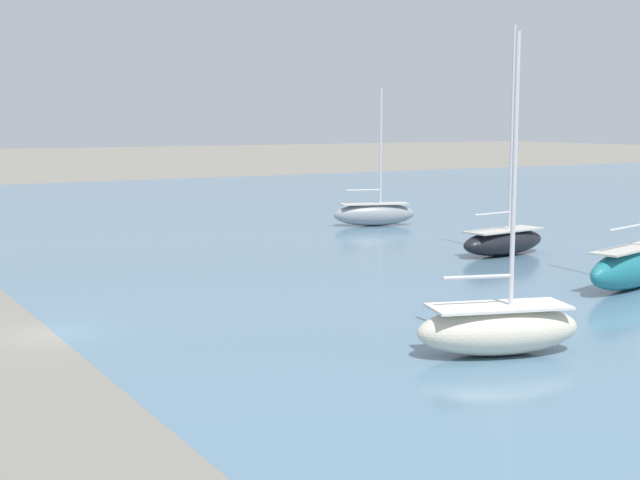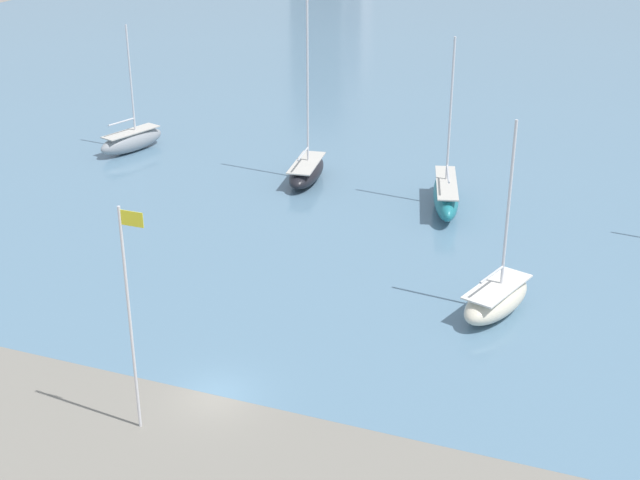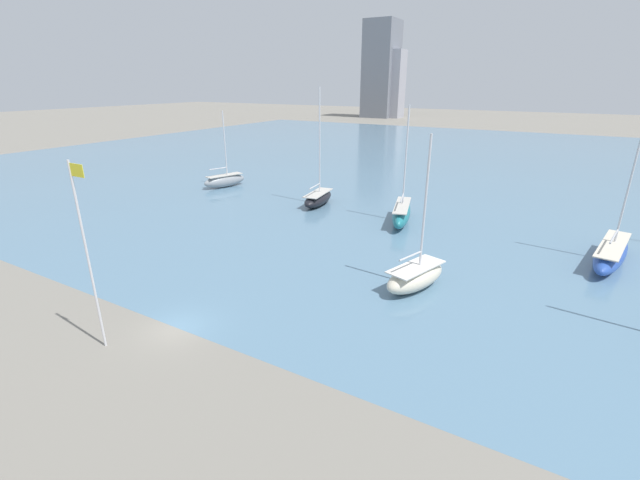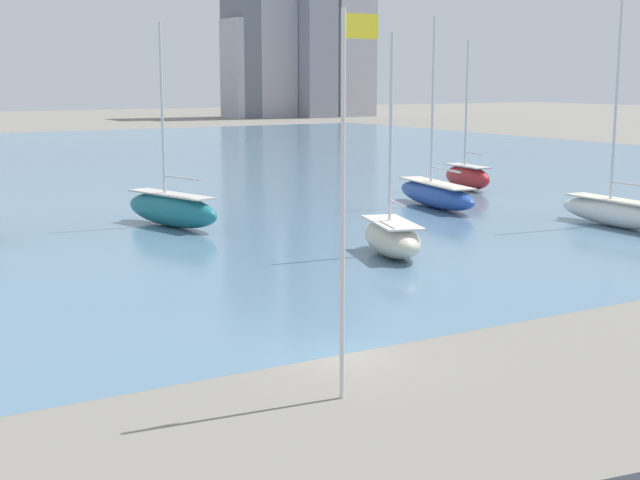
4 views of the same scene
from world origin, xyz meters
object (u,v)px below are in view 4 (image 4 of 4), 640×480
Objects in this scene: sailboat_teal at (171,209)px; sailboat_red at (467,176)px; sailboat_white at (619,212)px; sailboat_blue at (436,194)px; sailboat_cream at (392,237)px; flag_pole at (344,193)px.

sailboat_teal reaches higher than sailboat_red.
sailboat_white is 1.22× the size of sailboat_red.
sailboat_white is 13.95m from sailboat_blue.
sailboat_cream is 0.77× the size of sailboat_white.
sailboat_cream is 0.93× the size of sailboat_red.
flag_pole is 0.88× the size of sailboat_teal.
sailboat_teal is 1.02× the size of sailboat_red.
sailboat_blue is at bearing -135.80° from sailboat_red.
sailboat_red is (22.66, 20.85, 0.13)m from sailboat_cream.
sailboat_teal is at bearing 151.57° from sailboat_white.
flag_pole is 53.03m from sailboat_red.
flag_pole is 0.82× the size of sailboat_blue.
sailboat_white is at bearing -96.79° from sailboat_red.
sailboat_red is 0.92× the size of sailboat_blue.
sailboat_white is (18.20, 0.37, -0.02)m from sailboat_cream.
sailboat_red is (4.46, 20.48, 0.15)m from sailboat_white.
flag_pole is 33.70m from sailboat_teal.
sailboat_teal is 0.94× the size of sailboat_blue.
sailboat_red is at bearing 46.16° from flag_pole.
sailboat_blue reaches higher than flag_pole.
sailboat_teal is 0.84× the size of sailboat_white.
sailboat_white reaches higher than flag_pole.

